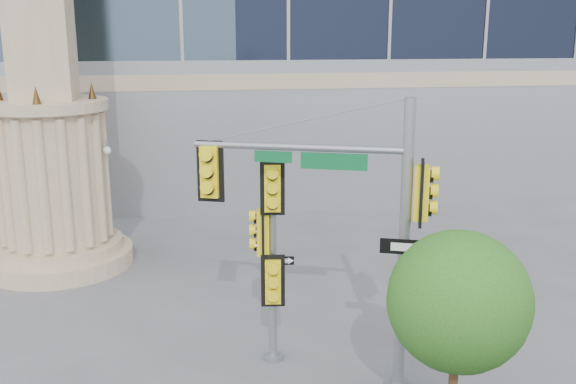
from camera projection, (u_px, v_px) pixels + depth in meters
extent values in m
cylinder|color=tan|center=(60.00, 257.00, 19.87)|extent=(4.40, 4.40, 0.50)
cylinder|color=tan|center=(59.00, 245.00, 19.77)|extent=(3.80, 3.80, 0.30)
cylinder|color=tan|center=(53.00, 177.00, 19.26)|extent=(3.00, 3.00, 4.00)
cylinder|color=tan|center=(47.00, 105.00, 18.74)|extent=(3.50, 3.50, 0.30)
cone|color=#472D14|center=(92.00, 90.00, 18.85)|extent=(0.24, 0.24, 0.50)
cylinder|color=slate|center=(404.00, 252.00, 12.21)|extent=(0.21, 0.21, 5.85)
cylinder|color=slate|center=(298.00, 147.00, 12.13)|extent=(3.88, 1.57, 0.14)
cube|color=#0B5D2C|center=(334.00, 162.00, 12.04)|extent=(1.20, 0.48, 0.31)
cube|color=yellow|center=(211.00, 171.00, 12.59)|extent=(0.60, 0.44, 1.22)
cube|color=yellow|center=(421.00, 193.00, 11.88)|extent=(0.44, 0.60, 1.22)
cube|color=black|center=(404.00, 247.00, 12.04)|extent=(0.85, 0.34, 0.29)
cube|color=#9E160E|center=(402.00, 281.00, 12.21)|extent=(0.30, 0.14, 0.45)
cylinder|color=slate|center=(273.00, 357.00, 14.11)|extent=(0.44, 0.44, 0.11)
cylinder|color=slate|center=(273.00, 261.00, 13.58)|extent=(0.16, 0.16, 4.57)
cube|color=yellow|center=(272.00, 188.00, 12.99)|extent=(0.53, 0.32, 1.14)
cube|color=yellow|center=(263.00, 232.00, 13.42)|extent=(0.32, 0.53, 1.14)
cube|color=yellow|center=(273.00, 281.00, 13.47)|extent=(0.53, 0.32, 1.14)
cube|color=black|center=(281.00, 261.00, 13.47)|extent=(0.57, 0.10, 0.18)
sphere|color=#16611A|center=(459.00, 301.00, 10.69)|extent=(2.40, 2.40, 2.40)
sphere|color=#16611A|center=(478.00, 311.00, 11.13)|extent=(1.49, 1.49, 1.49)
sphere|color=#16611A|center=(442.00, 326.00, 10.42)|extent=(1.26, 1.26, 1.26)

